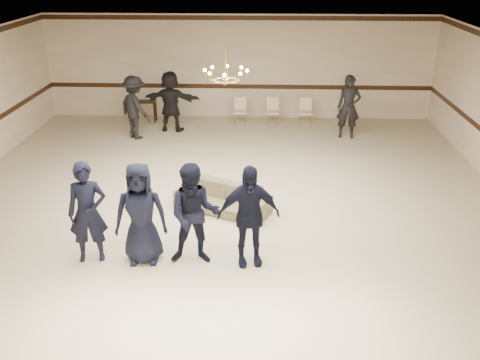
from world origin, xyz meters
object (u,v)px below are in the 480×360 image
object	(u,v)px
adult_right	(349,107)
banquet_chair_mid	(273,112)
adult_mid	(171,101)
banquet_chair_right	(306,112)
chandelier	(226,64)
console_table	(144,111)
boy_c	(194,215)
boy_d	(248,216)
boy_b	(141,214)
settee	(223,198)
banquet_chair_left	(240,111)
adult_left	(135,107)
boy_a	(88,213)

from	to	relation	value
adult_right	banquet_chair_mid	distance (m)	2.41
adult_mid	banquet_chair_right	bearing A→B (deg)	-162.75
chandelier	console_table	size ratio (longest dim) A/B	1.19
boy_c	adult_right	xyz separation A→B (m)	(3.54, 6.78, -0.00)
console_table	boy_d	bearing A→B (deg)	-70.27
adult_mid	boy_d	bearing A→B (deg)	116.66
boy_b	settee	distance (m)	2.39
adult_right	banquet_chair_right	xyz separation A→B (m)	(-1.11, 1.07, -0.47)
boy_c	adult_right	world-z (taller)	boy_c
chandelier	adult_mid	bearing A→B (deg)	113.10
banquet_chair_left	console_table	distance (m)	3.01
adult_right	adult_mid	bearing A→B (deg)	-178.12
boy_b	adult_mid	xyz separation A→B (m)	(-0.66, 7.18, -0.00)
boy_c	banquet_chair_left	distance (m)	7.87
settee	adult_left	size ratio (longest dim) A/B	1.09
boy_c	boy_d	bearing A→B (deg)	-2.66
boy_b	adult_left	bearing A→B (deg)	98.33
boy_b	adult_mid	size ratio (longest dim) A/B	1.00
banquet_chair_mid	banquet_chair_left	bearing A→B (deg)	-177.45
boy_d	banquet_chair_mid	world-z (taller)	boy_d
console_table	boy_b	bearing A→B (deg)	-81.88
boy_b	boy_d	world-z (taller)	same
chandelier	banquet_chair_left	distance (m)	5.74
chandelier	boy_d	size ratio (longest dim) A/B	0.53
settee	chandelier	bearing A→B (deg)	110.64
boy_a	boy_c	xyz separation A→B (m)	(1.80, 0.00, 0.00)
banquet_chair_left	banquet_chair_right	bearing A→B (deg)	-3.29
adult_right	boy_b	bearing A→B (deg)	-116.88
banquet_chair_left	boy_b	bearing A→B (deg)	-102.93
boy_b	adult_right	size ratio (longest dim) A/B	1.00
boy_b	adult_mid	bearing A→B (deg)	90.05
banquet_chair_right	console_table	world-z (taller)	banquet_chair_right
settee	adult_right	world-z (taller)	adult_right
banquet_chair_right	adult_left	bearing A→B (deg)	-161.96
adult_right	console_table	size ratio (longest dim) A/B	2.25
adult_left	banquet_chair_right	xyz separation A→B (m)	(4.89, 1.37, -0.47)
boy_c	chandelier	bearing A→B (deg)	79.42
boy_b	boy_d	bearing A→B (deg)	-5.19
chandelier	boy_c	world-z (taller)	chandelier
console_table	banquet_chair_right	bearing A→B (deg)	-5.88
boy_a	boy_b	bearing A→B (deg)	-11.29
boy_c	boy_a	bearing A→B (deg)	177.34
chandelier	boy_a	bearing A→B (deg)	-129.22
boy_a	adult_left	size ratio (longest dim) A/B	1.00
boy_c	adult_mid	xyz separation A→B (m)	(-1.56, 7.18, -0.00)
boy_d	adult_right	xyz separation A→B (m)	(2.64, 6.78, -0.00)
boy_c	settee	size ratio (longest dim) A/B	0.92
adult_left	adult_right	distance (m)	6.01
settee	boy_b	bearing A→B (deg)	-97.81
boy_a	boy_d	size ratio (longest dim) A/B	1.00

